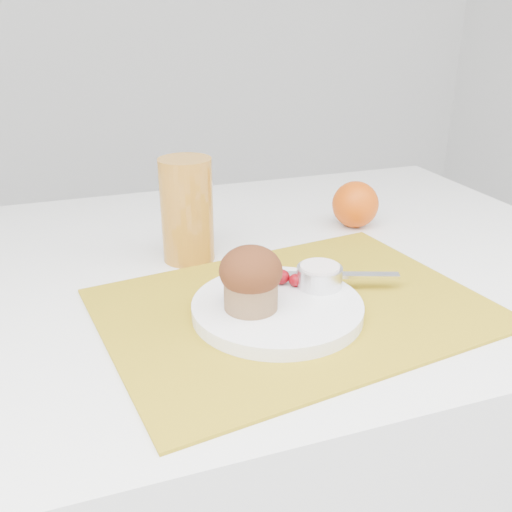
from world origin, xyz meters
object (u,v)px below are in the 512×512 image
object	(u,v)px
plate	(277,308)
muffin	(251,278)
table	(231,455)
orange	(355,204)
juice_glass	(187,210)

from	to	relation	value
plate	muffin	world-z (taller)	muffin
table	orange	world-z (taller)	orange
orange	muffin	distance (m)	0.38
juice_glass	muffin	world-z (taller)	juice_glass
plate	orange	xyz separation A→B (m)	(0.24, 0.26, 0.03)
juice_glass	plate	bearing A→B (deg)	-73.85
plate	muffin	bearing A→B (deg)	-176.97
plate	muffin	xyz separation A→B (m)	(-0.04, -0.00, 0.05)
muffin	orange	bearing A→B (deg)	42.77
plate	juice_glass	bearing A→B (deg)	106.15
table	juice_glass	size ratio (longest dim) A/B	7.69
orange	muffin	world-z (taller)	muffin
orange	juice_glass	world-z (taller)	juice_glass
muffin	juice_glass	bearing A→B (deg)	97.08
muffin	plate	bearing A→B (deg)	3.03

